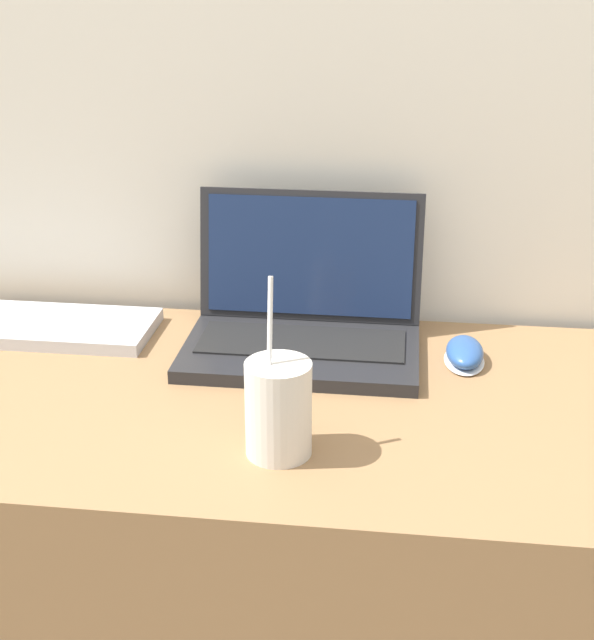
% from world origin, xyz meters
% --- Properties ---
extents(desk, '(1.21, 0.58, 0.70)m').
position_xyz_m(desk, '(0.00, 0.29, 0.35)').
color(desk, '#936D47').
rests_on(desk, ground_plane).
extents(laptop, '(0.35, 0.25, 0.22)m').
position_xyz_m(laptop, '(-0.02, 0.46, 0.75)').
color(laptop, '#232326').
rests_on(laptop, desk).
extents(drink_cup, '(0.08, 0.08, 0.22)m').
position_xyz_m(drink_cup, '(-0.01, 0.15, 0.77)').
color(drink_cup, silver).
rests_on(drink_cup, desk).
extents(computer_mouse, '(0.06, 0.11, 0.03)m').
position_xyz_m(computer_mouse, '(0.22, 0.43, 0.72)').
color(computer_mouse, white).
rests_on(computer_mouse, desk).
extents(external_keyboard, '(0.43, 0.15, 0.02)m').
position_xyz_m(external_keyboard, '(-0.48, 0.46, 0.71)').
color(external_keyboard, silver).
rests_on(external_keyboard, desk).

